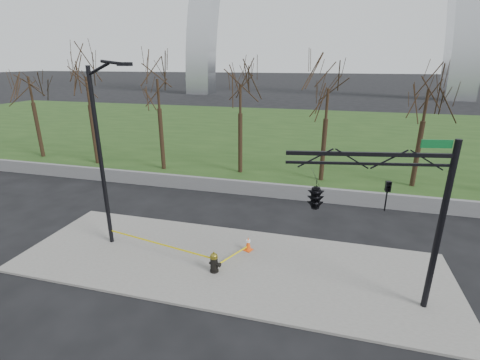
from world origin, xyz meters
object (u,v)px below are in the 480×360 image
(street_light, at_px, (103,147))
(traffic_cone, at_px, (248,244))
(fire_hydrant, at_px, (214,263))
(traffic_signal_mast, at_px, (340,195))

(street_light, bearing_deg, traffic_cone, 21.33)
(traffic_cone, height_order, street_light, street_light)
(fire_hydrant, distance_m, street_light, 6.80)
(street_light, bearing_deg, traffic_signal_mast, 2.94)
(traffic_signal_mast, bearing_deg, street_light, 159.54)
(street_light, distance_m, traffic_signal_mast, 9.95)
(fire_hydrant, distance_m, traffic_cone, 2.16)
(traffic_cone, height_order, traffic_signal_mast, traffic_signal_mast)
(traffic_cone, distance_m, traffic_signal_mast, 5.80)
(fire_hydrant, bearing_deg, traffic_signal_mast, 2.35)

